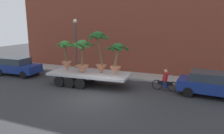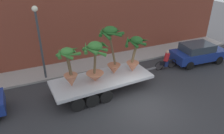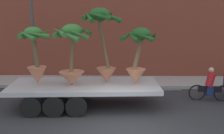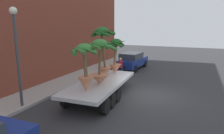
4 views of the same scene
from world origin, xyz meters
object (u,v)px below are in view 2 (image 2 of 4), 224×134
(cyclist, at_px, (166,61))
(street_lamp, at_px, (39,34))
(flatbed_trailer, at_px, (98,82))
(parked_car, at_px, (198,53))
(potted_palm_front, at_px, (69,67))
(potted_palm_middle, at_px, (134,53))
(potted_palm_extra, at_px, (95,62))
(potted_palm_rear, at_px, (112,48))

(cyclist, bearing_deg, street_lamp, 166.20)
(flatbed_trailer, height_order, parked_car, parked_car)
(flatbed_trailer, relative_size, cyclist, 3.88)
(potted_palm_front, distance_m, cyclist, 7.62)
(potted_palm_middle, height_order, street_lamp, street_lamp)
(street_lamp, bearing_deg, cyclist, -13.80)
(cyclist, relative_size, street_lamp, 0.38)
(potted_palm_extra, xyz_separation_m, street_lamp, (-2.51, 3.18, 0.97))
(cyclist, height_order, street_lamp, street_lamp)
(flatbed_trailer, height_order, cyclist, cyclist)
(parked_car, xyz_separation_m, street_lamp, (-11.40, 2.13, 2.40))
(parked_car, bearing_deg, potted_palm_front, -174.45)
(cyclist, bearing_deg, parked_car, -1.08)
(potted_palm_rear, height_order, potted_palm_extra, potted_palm_rear)
(flatbed_trailer, relative_size, potted_palm_front, 3.04)
(flatbed_trailer, xyz_separation_m, potted_palm_front, (-1.65, -0.14, 1.43))
(potted_palm_extra, xyz_separation_m, parked_car, (8.88, 1.05, -1.43))
(potted_palm_middle, xyz_separation_m, potted_palm_extra, (-2.65, -0.21, 0.04))
(potted_palm_extra, height_order, parked_car, potted_palm_extra)
(potted_palm_extra, bearing_deg, potted_palm_rear, 17.62)
(potted_palm_rear, xyz_separation_m, potted_palm_front, (-2.67, -0.34, -0.54))
(potted_palm_extra, bearing_deg, potted_palm_front, 178.37)
(potted_palm_front, height_order, street_lamp, street_lamp)
(potted_palm_rear, distance_m, cyclist, 5.20)
(potted_palm_middle, xyz_separation_m, potted_palm_front, (-4.11, -0.16, -0.02))
(flatbed_trailer, bearing_deg, potted_palm_middle, 0.66)
(potted_palm_front, xyz_separation_m, cyclist, (7.39, 1.06, -1.53))
(potted_palm_rear, xyz_separation_m, potted_palm_middle, (1.44, -0.18, -0.53))
(potted_palm_middle, xyz_separation_m, street_lamp, (-5.16, 2.97, 1.01))
(potted_palm_middle, relative_size, street_lamp, 0.48)
(street_lamp, bearing_deg, flatbed_trailer, -47.89)
(potted_palm_middle, bearing_deg, potted_palm_front, -177.71)
(flatbed_trailer, height_order, potted_palm_middle, potted_palm_middle)
(flatbed_trailer, xyz_separation_m, cyclist, (5.74, 0.92, -0.10))
(flatbed_trailer, bearing_deg, cyclist, 9.16)
(street_lamp, bearing_deg, potted_palm_middle, -29.90)
(flatbed_trailer, bearing_deg, potted_palm_extra, -137.61)
(flatbed_trailer, height_order, potted_palm_front, potted_palm_front)
(potted_palm_rear, bearing_deg, potted_palm_front, -172.68)
(flatbed_trailer, relative_size, potted_palm_rear, 2.32)
(flatbed_trailer, distance_m, street_lamp, 4.73)
(potted_palm_front, relative_size, parked_car, 0.54)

